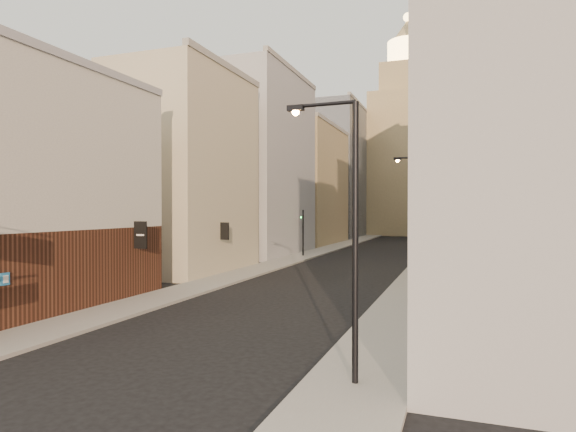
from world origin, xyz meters
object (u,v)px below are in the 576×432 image
object	(u,v)px
white_tower	(466,129)
traffic_light_left	(303,224)
streetlamp_mid	(423,212)
clock_tower	(407,148)
streetlamp_far	(437,205)
streetlamp_near	(348,224)

from	to	relation	value
white_tower	traffic_light_left	world-z (taller)	white_tower
streetlamp_mid	traffic_light_left	xyz separation A→B (m)	(-13.50, 16.35, -1.31)
clock_tower	streetlamp_mid	world-z (taller)	clock_tower
white_tower	streetlamp_far	distance (m)	28.71
streetlamp_far	streetlamp_mid	bearing A→B (deg)	-108.33
streetlamp_mid	traffic_light_left	distance (m)	21.25
streetlamp_near	white_tower	bearing A→B (deg)	88.46
white_tower	streetlamp_far	xyz separation A→B (m)	(-3.46, -25.33, -13.05)
streetlamp_mid	streetlamp_far	distance (m)	28.43
white_tower	streetlamp_mid	bearing A→B (deg)	-93.25
white_tower	clock_tower	bearing A→B (deg)	128.16
white_tower	streetlamp_far	size ratio (longest dim) A/B	4.27
traffic_light_left	streetlamp_mid	bearing A→B (deg)	109.95
clock_tower	streetlamp_far	distance (m)	41.83
clock_tower	streetlamp_far	bearing A→B (deg)	-79.15
clock_tower	streetlamp_near	xyz separation A→B (m)	(7.26, -86.84, -13.05)
streetlamp_far	traffic_light_left	xyz separation A→B (m)	(-13.09, -12.06, -2.05)
streetlamp_near	clock_tower	bearing A→B (deg)	96.18
clock_tower	white_tower	world-z (taller)	clock_tower
streetlamp_near	traffic_light_left	size ratio (longest dim) A/B	1.60
clock_tower	white_tower	xyz separation A→B (m)	(11.00, -14.00, 0.97)
white_tower	streetlamp_mid	distance (m)	55.57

